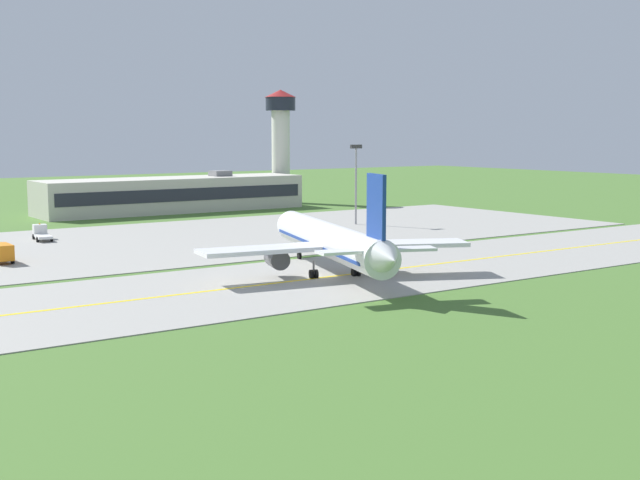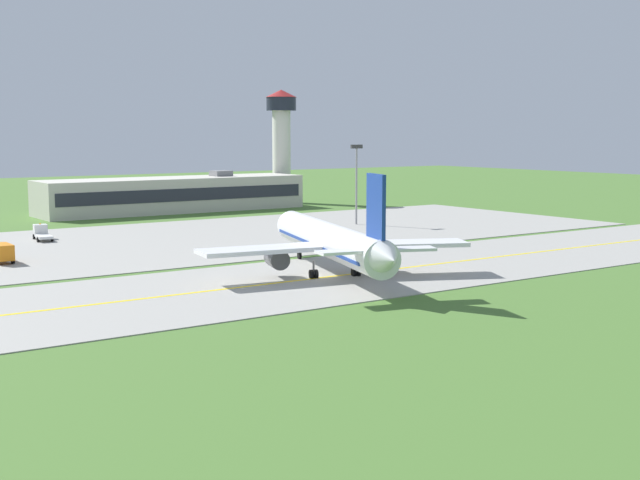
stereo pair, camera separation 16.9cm
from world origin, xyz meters
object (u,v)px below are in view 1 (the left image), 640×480
(service_truck_fuel, at_px, (41,233))
(apron_light_mast, at_px, (356,174))
(airplane_lead, at_px, (331,241))
(control_tower, at_px, (281,135))
(service_truck_baggage, at_px, (0,252))

(service_truck_fuel, relative_size, apron_light_mast, 0.45)
(apron_light_mast, bearing_deg, airplane_lead, -130.27)
(control_tower, relative_size, apron_light_mast, 1.85)
(service_truck_baggage, relative_size, control_tower, 0.22)
(airplane_lead, bearing_deg, apron_light_mast, 49.73)
(airplane_lead, distance_m, service_truck_baggage, 43.83)
(service_truck_fuel, distance_m, apron_light_mast, 55.99)
(control_tower, bearing_deg, service_truck_fuel, -149.91)
(service_truck_baggage, bearing_deg, service_truck_fuel, 61.17)
(airplane_lead, relative_size, service_truck_baggage, 6.44)
(service_truck_fuel, relative_size, control_tower, 0.24)
(service_truck_baggage, distance_m, service_truck_fuel, 23.83)
(control_tower, xyz_separation_m, apron_light_mast, (-15.84, -50.90, -7.02))
(service_truck_fuel, height_order, control_tower, control_tower)
(airplane_lead, relative_size, service_truck_fuel, 5.87)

